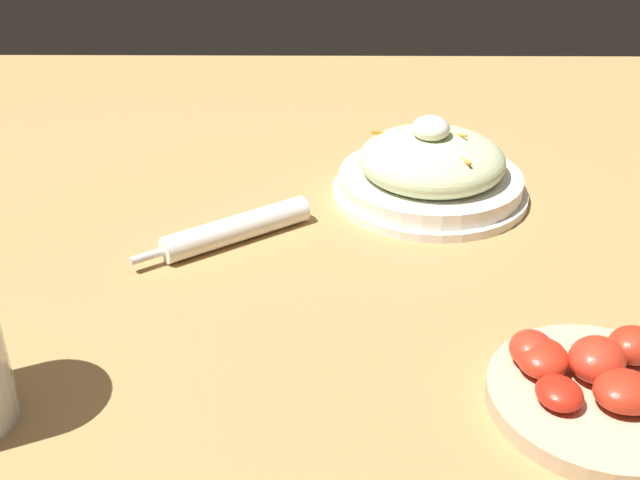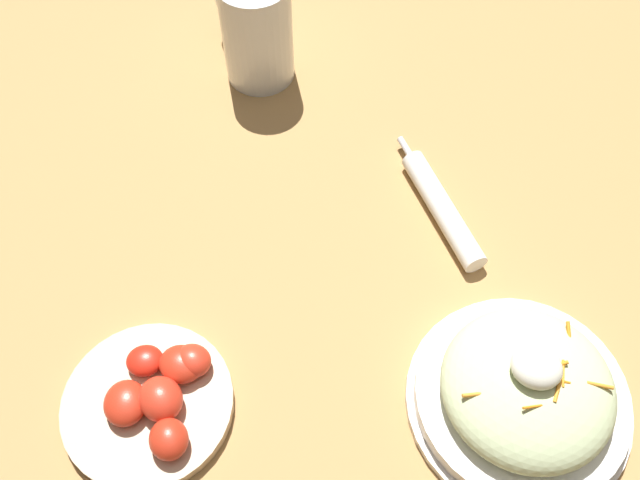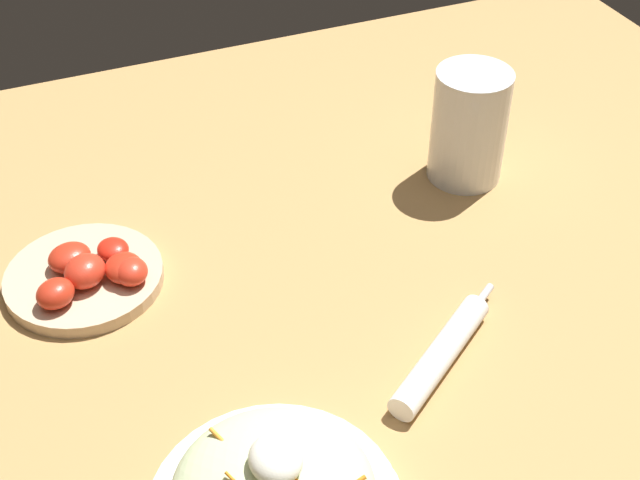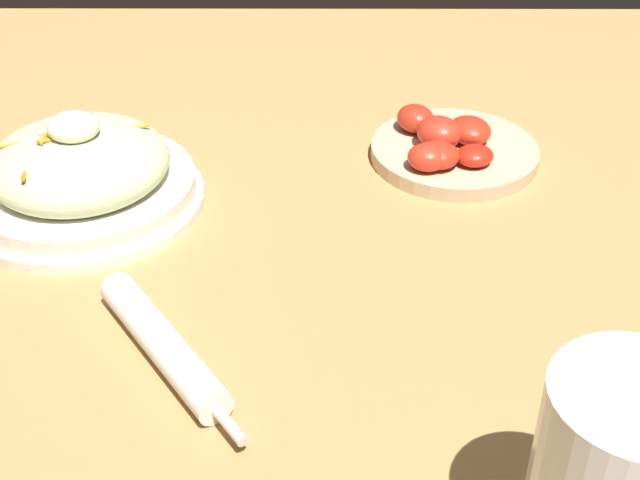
% 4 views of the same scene
% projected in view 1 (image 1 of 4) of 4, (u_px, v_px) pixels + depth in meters
% --- Properties ---
extents(ground_plane, '(1.43, 1.43, 0.00)m').
position_uv_depth(ground_plane, '(275.00, 250.00, 0.82)').
color(ground_plane, '#B2844C').
extents(salad_plate, '(0.23, 0.23, 0.10)m').
position_uv_depth(salad_plate, '(431.00, 170.00, 0.92)').
color(salad_plate, white).
rests_on(salad_plate, ground_plane).
extents(napkin_roll, '(0.13, 0.18, 0.03)m').
position_uv_depth(napkin_roll, '(235.00, 229.00, 0.83)').
color(napkin_roll, white).
rests_on(napkin_roll, ground_plane).
extents(tomato_plate, '(0.18, 0.18, 0.05)m').
position_uv_depth(tomato_plate, '(596.00, 386.00, 0.61)').
color(tomato_plate, '#D1B28E').
rests_on(tomato_plate, ground_plane).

